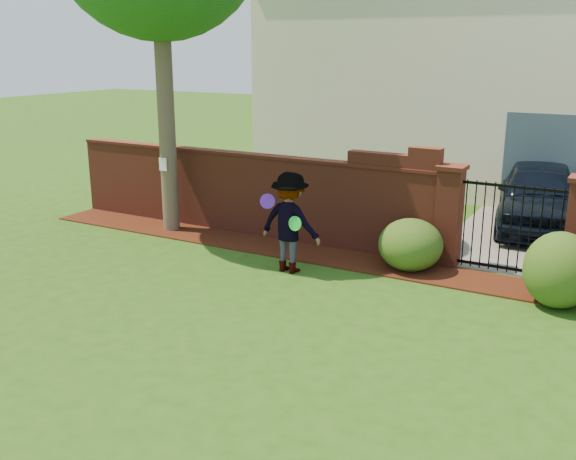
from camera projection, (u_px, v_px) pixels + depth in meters
The scene contains 14 objects.
ground at pixel (215, 314), 9.96m from camera, with size 80.00×80.00×0.01m, color #264D13.
mulch_bed at pixel (273, 247), 13.20m from camera, with size 11.10×1.08×0.03m, color #341309.
brick_wall at pixel (246, 191), 14.01m from camera, with size 8.70×0.31×2.16m.
pillar_left at pixel (449, 215), 11.93m from camera, with size 0.50×0.50×1.88m.
iron_gate at pixel (511, 229), 11.43m from camera, with size 1.78×0.03×1.60m.
driveway at pixel (543, 223), 15.02m from camera, with size 3.20×8.00×0.01m, color slate.
house at pixel (485, 74), 18.69m from camera, with size 12.40×6.40×6.30m.
car at pixel (539, 198), 14.23m from camera, with size 1.74×4.33×1.47m, color black.
paper_notice at pixel (163, 164), 13.94m from camera, with size 0.20×0.01×0.28m, color white.
shrub_left at pixel (411, 245), 11.79m from camera, with size 1.16×1.16×0.95m, color #244D17.
shrub_middle at pixel (560, 270), 10.08m from camera, with size 1.10×1.10×1.21m, color #244D17.
man at pixel (289, 223), 11.59m from camera, with size 1.17×0.67×1.81m, color gray.
frisbee_purple at pixel (268, 201), 11.41m from camera, with size 0.27×0.27×0.02m, color #611FC6.
frisbee_green at pixel (295, 223), 11.28m from camera, with size 0.26×0.26×0.02m, color green.
Camera 1 is at (5.49, -7.51, 3.94)m, focal length 40.77 mm.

